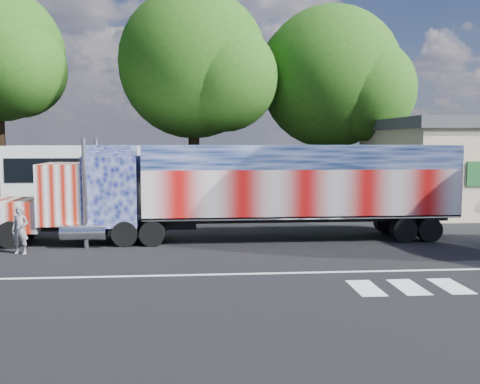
{
  "coord_description": "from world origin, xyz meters",
  "views": [
    {
      "loc": [
        -1.78,
        -18.7,
        4.02
      ],
      "look_at": [
        0.0,
        3.0,
        1.9
      ],
      "focal_mm": 40.0,
      "sensor_mm": 36.0,
      "label": 1
    }
  ],
  "objects": [
    {
      "name": "lane_markings",
      "position": [
        1.71,
        -3.77,
        0.01
      ],
      "size": [
        30.0,
        2.67,
        0.01
      ],
      "color": "silver",
      "rests_on": "ground"
    },
    {
      "name": "coach_bus",
      "position": [
        -4.81,
        9.18,
        1.94
      ],
      "size": [
        12.84,
        2.99,
        3.74
      ],
      "color": "white",
      "rests_on": "ground"
    },
    {
      "name": "tree_n_mid",
      "position": [
        -1.76,
        15.29,
        8.7
      ],
      "size": [
        9.75,
        9.28,
        13.4
      ],
      "color": "black",
      "rests_on": "ground"
    },
    {
      "name": "semi_truck",
      "position": [
        0.02,
        2.6,
        2.11
      ],
      "size": [
        19.21,
        3.03,
        4.1
      ],
      "color": "black",
      "rests_on": "ground"
    },
    {
      "name": "ground",
      "position": [
        0.0,
        0.0,
        0.0
      ],
      "size": [
        100.0,
        100.0,
        0.0
      ],
      "primitive_type": "plane",
      "color": "black"
    },
    {
      "name": "tree_ne_a",
      "position": [
        7.18,
        16.05,
        8.04
      ],
      "size": [
        9.68,
        9.22,
        12.7
      ],
      "color": "black",
      "rests_on": "ground"
    },
    {
      "name": "woman",
      "position": [
        -8.01,
        0.51,
        0.85
      ],
      "size": [
        0.69,
        0.52,
        1.7
      ],
      "primitive_type": "imported",
      "rotation": [
        0.0,
        0.0,
        -0.2
      ],
      "color": "slate",
      "rests_on": "ground"
    }
  ]
}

